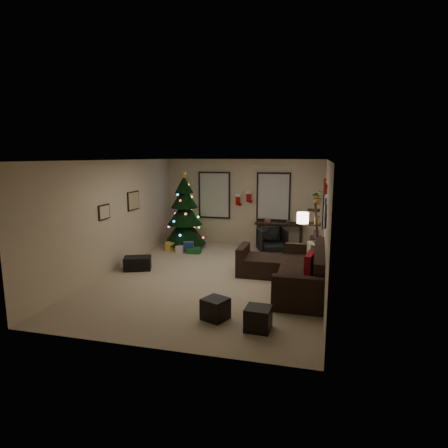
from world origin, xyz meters
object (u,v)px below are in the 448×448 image
at_px(sofa, 292,272).
at_px(desk_chair, 272,240).
at_px(desk, 280,225).
at_px(christmas_tree, 185,215).
at_px(bookshelf, 316,233).

bearing_deg(sofa, desk_chair, 106.21).
bearing_deg(sofa, desk, 100.75).
xyz_separation_m(christmas_tree, bookshelf, (3.95, -0.79, -0.21)).
xyz_separation_m(sofa, desk_chair, (-0.79, 2.71, 0.08)).
xyz_separation_m(sofa, bookshelf, (0.47, 1.93, 0.50)).
bearing_deg(bookshelf, sofa, -103.72).
bearing_deg(christmas_tree, desk, 12.66).
distance_m(christmas_tree, bookshelf, 4.04).
bearing_deg(christmas_tree, desk_chair, -0.25).
distance_m(christmas_tree, desk, 2.93).
relative_size(desk, desk_chair, 1.99).
height_order(christmas_tree, bookshelf, christmas_tree).
relative_size(christmas_tree, bookshelf, 1.48).
bearing_deg(desk_chair, christmas_tree, 159.09).
xyz_separation_m(christmas_tree, desk, (2.84, 0.64, -0.30)).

